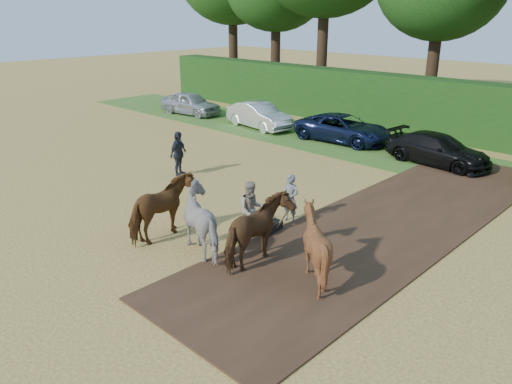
# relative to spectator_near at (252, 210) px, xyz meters

# --- Properties ---
(ground) EXTENTS (120.00, 120.00, 0.00)m
(ground) POSITION_rel_spectator_near_xyz_m (0.93, -3.07, -0.85)
(ground) COLOR gold
(ground) RESTS_ON ground
(earth_strip) EXTENTS (4.50, 17.00, 0.05)m
(earth_strip) POSITION_rel_spectator_near_xyz_m (2.43, 3.93, -0.83)
(earth_strip) COLOR #472D1C
(earth_strip) RESTS_ON ground
(grass_verge) EXTENTS (50.00, 5.00, 0.03)m
(grass_verge) POSITION_rel_spectator_near_xyz_m (0.93, 10.93, -0.84)
(grass_verge) COLOR #38601E
(grass_verge) RESTS_ON ground
(hedgerow) EXTENTS (46.00, 1.60, 3.00)m
(hedgerow) POSITION_rel_spectator_near_xyz_m (0.93, 15.43, 0.65)
(hedgerow) COLOR #14380F
(hedgerow) RESTS_ON ground
(spectator_near) EXTENTS (0.98, 1.04, 1.71)m
(spectator_near) POSITION_rel_spectator_near_xyz_m (0.00, 0.00, 0.00)
(spectator_near) COLOR #BDAA95
(spectator_near) RESTS_ON ground
(spectator_far) EXTENTS (0.79, 1.15, 1.82)m
(spectator_far) POSITION_rel_spectator_near_xyz_m (-6.14, 2.09, 0.05)
(spectator_far) COLOR #22252D
(spectator_far) RESTS_ON ground
(plough_team) EXTENTS (6.15, 4.87, 1.85)m
(plough_team) POSITION_rel_spectator_near_xyz_m (0.55, -1.21, 0.06)
(plough_team) COLOR brown
(plough_team) RESTS_ON ground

